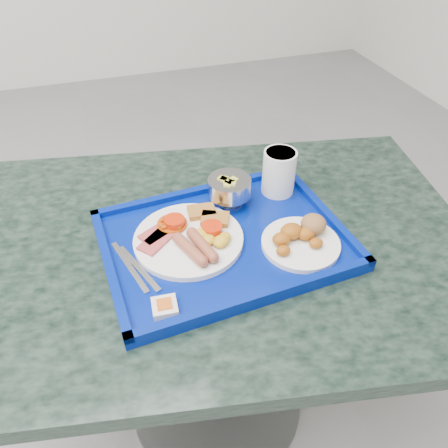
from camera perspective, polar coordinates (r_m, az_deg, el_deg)
The scene contains 9 objects.
table at distance 1.05m, azimuth -1.27°, elevation -9.00°, with size 1.22×0.93×0.69m.
tray at distance 0.90m, azimuth 0.00°, elevation -2.24°, with size 0.51×0.39×0.03m.
main_plate at distance 0.89m, azimuth -4.30°, elevation -1.67°, with size 0.22×0.22×0.03m.
bread_plate at distance 0.89m, azimuth 10.09°, elevation -1.76°, with size 0.16×0.16×0.05m.
fruit_bowl at distance 0.96m, azimuth 0.69°, elevation 4.79°, with size 0.10×0.10×0.07m.
juice_cup at distance 1.00m, azimuth 7.20°, elevation 6.90°, with size 0.07×0.07×0.10m.
spoon at distance 0.90m, azimuth -10.21°, elevation -2.45°, with size 0.09×0.19×0.01m.
knife at distance 0.86m, azimuth -12.24°, elevation -5.46°, with size 0.01×0.16×0.00m, color #B6B5B8.
jam_packet at distance 0.77m, azimuth -7.75°, elevation -10.69°, with size 0.05×0.05×0.02m.
Camera 1 is at (0.75, -0.37, 1.31)m, focal length 35.00 mm.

